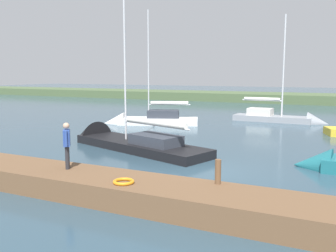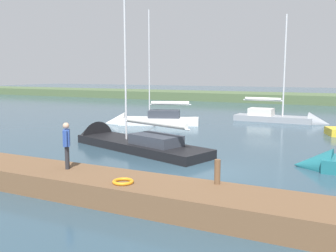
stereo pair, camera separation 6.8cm
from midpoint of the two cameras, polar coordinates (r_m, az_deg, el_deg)
ground_plane at (r=16.08m, az=5.50°, el=-6.71°), size 200.00×200.00×0.00m
far_shoreline at (r=55.57m, az=20.21°, el=3.32°), size 180.00×8.00×2.40m
dock_pier at (r=11.83m, az=-2.58°, el=-10.27°), size 18.62×2.16×0.73m
mooring_post_near at (r=11.58m, az=7.41°, el=-6.88°), size 0.19×0.19×0.76m
life_ring_buoy at (r=11.72m, az=-6.90°, el=-8.36°), size 0.66×0.66×0.10m
sailboat_inner_slip at (r=32.97m, az=17.05°, el=0.85°), size 7.72×2.05×9.68m
sailboat_far_left at (r=21.47m, az=-7.41°, el=-2.56°), size 10.30×5.27×12.67m
sailboat_far_right at (r=30.18m, az=-3.38°, el=0.58°), size 7.67×4.39×9.76m
person_on_dock at (r=13.65m, az=-15.21°, el=-2.42°), size 0.44×0.52×1.64m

